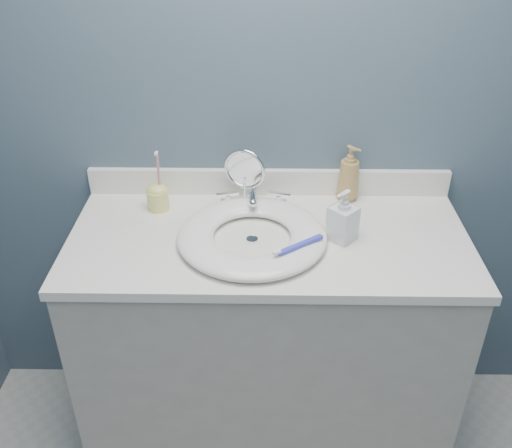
{
  "coord_description": "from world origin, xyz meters",
  "views": [
    {
      "loc": [
        -0.02,
        -0.48,
        1.83
      ],
      "look_at": [
        -0.04,
        0.94,
        0.94
      ],
      "focal_mm": 40.0,
      "sensor_mm": 36.0,
      "label": 1
    }
  ],
  "objects_px": {
    "makeup_mirror": "(245,176)",
    "soap_bottle_clear": "(343,216)",
    "toothbrush_holder": "(158,196)",
    "soap_bottle_amber": "(349,173)"
  },
  "relations": [
    {
      "from": "soap_bottle_amber",
      "to": "toothbrush_holder",
      "type": "distance_m",
      "value": 0.63
    },
    {
      "from": "makeup_mirror",
      "to": "soap_bottle_clear",
      "type": "relative_size",
      "value": 1.27
    },
    {
      "from": "makeup_mirror",
      "to": "soap_bottle_amber",
      "type": "height_order",
      "value": "makeup_mirror"
    },
    {
      "from": "soap_bottle_amber",
      "to": "toothbrush_holder",
      "type": "height_order",
      "value": "toothbrush_holder"
    },
    {
      "from": "makeup_mirror",
      "to": "toothbrush_holder",
      "type": "distance_m",
      "value": 0.29
    },
    {
      "from": "toothbrush_holder",
      "to": "soap_bottle_clear",
      "type": "bearing_deg",
      "value": -16.34
    },
    {
      "from": "soap_bottle_amber",
      "to": "soap_bottle_clear",
      "type": "height_order",
      "value": "soap_bottle_amber"
    },
    {
      "from": "makeup_mirror",
      "to": "soap_bottle_clear",
      "type": "height_order",
      "value": "makeup_mirror"
    },
    {
      "from": "soap_bottle_amber",
      "to": "soap_bottle_clear",
      "type": "distance_m",
      "value": 0.25
    },
    {
      "from": "makeup_mirror",
      "to": "soap_bottle_amber",
      "type": "relative_size",
      "value": 1.07
    }
  ]
}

